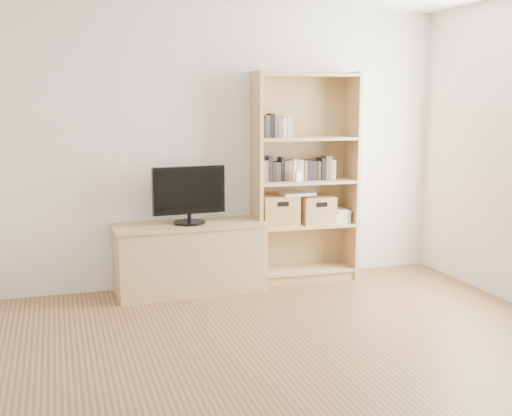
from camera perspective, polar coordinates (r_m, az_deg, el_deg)
name	(u,v)px	position (r m, az deg, el deg)	size (l,w,h in m)	color
floor	(320,391)	(4.05, 5.69, -15.85)	(4.50, 5.00, 0.01)	brown
back_wall	(217,147)	(6.05, -3.47, 5.42)	(4.50, 0.02, 2.60)	silver
tv_stand	(190,259)	(5.90, -5.88, -4.53)	(1.33, 0.50, 0.61)	tan
bookshelf	(305,178)	(6.16, 4.38, 2.69)	(1.00, 0.36, 2.00)	tan
television	(189,195)	(5.78, -5.98, 1.18)	(0.66, 0.05, 0.52)	black
books_row_mid	(304,168)	(6.17, 4.32, 3.56)	(0.85, 0.17, 0.23)	silver
books_row_upper	(283,127)	(6.07, 2.38, 7.21)	(0.37, 0.13, 0.19)	silver
baby_monitor	(298,177)	(6.02, 3.75, 2.79)	(0.05, 0.03, 0.10)	white
basket_left	(278,210)	(6.12, 2.01, -0.20)	(0.35, 0.28, 0.28)	#A4784A
basket_right	(317,210)	(6.25, 5.41, -0.15)	(0.32, 0.26, 0.26)	#A4784A
laptop	(297,194)	(6.14, 3.63, 1.28)	(0.31, 0.22, 0.02)	silver
magazine_stack	(338,216)	(6.34, 7.28, -0.73)	(0.16, 0.23, 0.11)	silver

